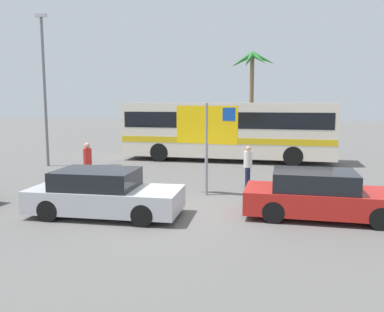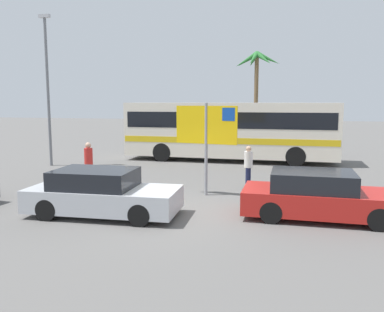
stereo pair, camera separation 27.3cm
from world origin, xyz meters
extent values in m
plane|color=#605E5B|center=(0.00, 0.00, 0.00)|extent=(120.00, 120.00, 0.00)
cube|color=silver|center=(0.42, 10.91, 1.73)|extent=(11.37, 2.41, 2.90)
cube|color=black|center=(0.42, 10.91, 2.28)|extent=(10.91, 2.44, 0.84)
cube|color=gold|center=(0.42, 10.91, 1.22)|extent=(11.25, 2.44, 0.32)
cylinder|color=black|center=(3.94, 11.99, 0.50)|extent=(1.00, 0.28, 1.00)
cylinder|color=black|center=(3.94, 9.83, 0.50)|extent=(1.00, 0.28, 1.00)
cylinder|color=black|center=(-3.10, 11.99, 0.50)|extent=(1.00, 0.28, 1.00)
cylinder|color=black|center=(-3.10, 9.83, 0.50)|extent=(1.00, 0.28, 1.00)
cylinder|color=gray|center=(0.87, 2.60, 1.60)|extent=(0.11, 0.11, 3.20)
cube|color=yellow|center=(0.87, 2.60, 2.45)|extent=(2.19, 0.38, 1.30)
cube|color=#1447A8|center=(1.66, 2.48, 2.82)|extent=(0.45, 0.13, 0.44)
cube|color=red|center=(4.58, 0.58, 0.48)|extent=(4.32, 1.79, 0.64)
cube|color=black|center=(4.32, 0.58, 1.06)|extent=(2.24, 1.65, 0.52)
cylinder|color=black|center=(5.92, 1.40, 0.30)|extent=(0.60, 0.16, 0.60)
cylinder|color=black|center=(5.92, -0.24, 0.30)|extent=(0.60, 0.16, 0.60)
cylinder|color=black|center=(3.25, 1.40, 0.30)|extent=(0.60, 0.16, 0.60)
cylinder|color=black|center=(3.24, -0.24, 0.30)|extent=(0.60, 0.16, 0.60)
cube|color=#B7BABF|center=(-1.44, -0.57, 0.48)|extent=(4.37, 2.00, 0.64)
cube|color=black|center=(-1.70, -0.58, 1.06)|extent=(2.31, 1.75, 0.52)
cylinder|color=black|center=(-0.16, 0.32, 0.30)|extent=(0.61, 0.19, 0.60)
cylinder|color=black|center=(-0.08, -1.32, 0.30)|extent=(0.61, 0.19, 0.60)
cylinder|color=black|center=(-2.81, 0.19, 0.30)|extent=(0.61, 0.19, 0.60)
cylinder|color=black|center=(-2.73, -1.45, 0.30)|extent=(0.61, 0.19, 0.60)
cylinder|color=#4C4C51|center=(-3.91, 3.15, 0.41)|extent=(0.13, 0.13, 0.82)
cylinder|color=#4C4C51|center=(-3.82, 2.99, 0.41)|extent=(0.13, 0.13, 0.82)
cylinder|color=red|center=(-3.87, 3.07, 1.14)|extent=(0.32, 0.32, 0.65)
sphere|color=tan|center=(-3.87, 3.07, 1.58)|extent=(0.22, 0.22, 0.22)
cylinder|color=#1E2347|center=(2.19, 4.29, 0.38)|extent=(0.13, 0.13, 0.77)
cylinder|color=#1E2347|center=(2.14, 4.12, 0.38)|extent=(0.13, 0.13, 0.77)
cylinder|color=silver|center=(2.16, 4.21, 1.07)|extent=(0.32, 0.32, 0.61)
sphere|color=tan|center=(2.16, 4.21, 1.48)|extent=(0.21, 0.21, 0.21)
cylinder|color=slate|center=(-8.16, 7.10, 3.63)|extent=(0.14, 0.14, 7.26)
cube|color=#B2B2B7|center=(-8.16, 7.10, 7.36)|extent=(0.56, 0.20, 0.16)
cylinder|color=brown|center=(0.89, 21.43, 3.35)|extent=(0.32, 0.32, 6.71)
cone|color=#2D7533|center=(1.76, 21.40, 6.51)|extent=(1.93, 0.51, 1.20)
cone|color=#2D7533|center=(1.35, 22.22, 6.64)|extent=(1.37, 1.91, 0.97)
cone|color=#2D7533|center=(0.55, 22.23, 6.51)|extent=(1.16, 1.94, 1.19)
cone|color=#2D7533|center=(0.11, 21.79, 6.49)|extent=(1.91, 1.19, 1.24)
cone|color=#2D7533|center=(0.10, 21.21, 6.42)|extent=(1.91, 0.93, 1.36)
cone|color=#2D7533|center=(0.71, 20.60, 6.47)|extent=(0.83, 1.95, 1.27)
cone|color=#2D7533|center=(1.45, 20.80, 6.47)|extent=(1.59, 1.71, 1.26)
camera|label=1|loc=(3.45, -10.95, 3.25)|focal=37.70mm
camera|label=2|loc=(3.71, -10.88, 3.25)|focal=37.70mm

